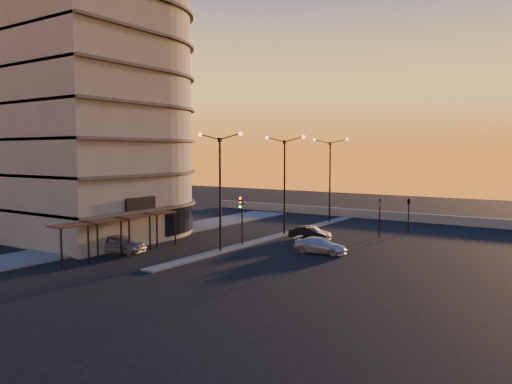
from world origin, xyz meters
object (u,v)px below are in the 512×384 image
object	(u,v)px
traffic_light_main	(241,212)
car_sedan	(310,233)
car_hatchback	(119,243)
streetlamp_mid	(285,177)
car_wagon	(320,245)

from	to	relation	value
traffic_light_main	car_sedan	world-z (taller)	traffic_light_main
car_hatchback	car_sedan	xyz separation A→B (m)	(9.91, 13.46, -0.12)
streetlamp_mid	car_sedan	bearing A→B (deg)	-20.23
car_sedan	car_wagon	bearing A→B (deg)	-146.60
streetlamp_mid	car_wagon	bearing A→B (deg)	-41.23
traffic_light_main	car_wagon	xyz separation A→B (m)	(6.82, 1.15, -2.27)
car_wagon	car_hatchback	bearing A→B (deg)	119.34
car_hatchback	car_wagon	xyz separation A→B (m)	(13.32, 8.74, -0.13)
traffic_light_main	car_wagon	distance (m)	7.28
traffic_light_main	car_sedan	size ratio (longest dim) A/B	1.12
car_hatchback	streetlamp_mid	bearing A→B (deg)	-38.69
traffic_light_main	car_hatchback	distance (m)	10.22
car_hatchback	car_wagon	distance (m)	15.93
traffic_light_main	car_hatchback	world-z (taller)	traffic_light_main
streetlamp_mid	car_wagon	size ratio (longest dim) A/B	2.24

